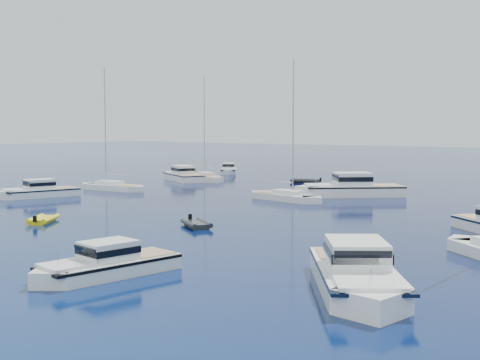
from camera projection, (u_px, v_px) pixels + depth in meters
name	position (u px, v px, depth m)	size (l,w,h in m)	color
ground	(59.00, 239.00, 41.37)	(400.00, 400.00, 0.00)	navy
motor_cruiser_near	(106.00, 276.00, 31.16)	(2.55, 8.35, 2.19)	silver
motor_cruiser_right	(357.00, 291.00, 28.35)	(3.35, 10.95, 2.88)	white
motor_cruiser_left	(38.00, 197.00, 65.88)	(2.77, 9.06, 2.38)	white
motor_cruiser_far_l	(183.00, 180.00, 86.49)	(3.05, 9.98, 2.62)	white
motor_cruiser_distant	(350.00, 196.00, 66.83)	(3.71, 12.14, 3.19)	white
motor_cruiser_horizon	(229.00, 173.00, 100.06)	(2.34, 7.63, 2.00)	silver
sailboat_mid_l	(113.00, 190.00, 73.34)	(2.56, 9.83, 14.46)	white
sailboat_centre	(285.00, 200.00, 63.23)	(2.51, 9.66, 14.21)	white
sailboat_far_l	(207.00, 180.00, 86.70)	(2.59, 9.97, 14.65)	silver
tender_yellow	(43.00, 222.00, 48.63)	(1.87, 3.35, 0.95)	yellow
tender_grey_near	(196.00, 227.00, 46.38)	(1.84, 3.29, 0.95)	black
tender_grey_far	(306.00, 183.00, 82.63)	(2.13, 3.94, 0.95)	black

